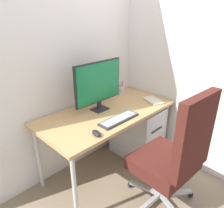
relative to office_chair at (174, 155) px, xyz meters
The scene contains 11 objects.
ground_plane 0.93m from the office_chair, 92.06° to the left, with size 8.00×8.00×0.00m, color gray.
wall_back 1.39m from the office_chair, 91.37° to the left, with size 2.68×0.04×2.80m, color white.
wall_side_right 1.23m from the office_chair, 38.28° to the left, with size 0.04×1.97×2.80m, color white.
desk 0.75m from the office_chair, 92.06° to the left, with size 1.40×0.68×0.71m.
office_chair is the anchor object (origin of this frame).
filing_cabinet 0.85m from the office_chair, 59.72° to the left, with size 0.37×0.55×0.63m.
monitor 0.94m from the office_chair, 94.04° to the left, with size 0.56×0.12×0.49m.
keyboard 0.56m from the office_chair, 99.96° to the left, with size 0.41×0.13×0.02m.
mouse 0.65m from the office_chair, 130.20° to the left, with size 0.05×0.10×0.04m, color black.
pen_holder 1.05m from the office_chair, 67.31° to the left, with size 0.08×0.08×0.17m.
notebook 0.76m from the office_chair, 48.59° to the left, with size 0.13×0.23×0.02m, color beige.
Camera 1 is at (-1.34, -1.38, 1.63)m, focal length 34.37 mm.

